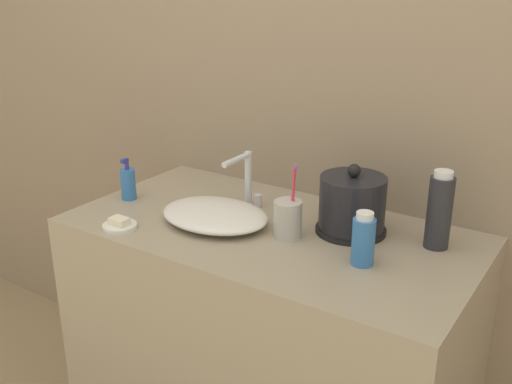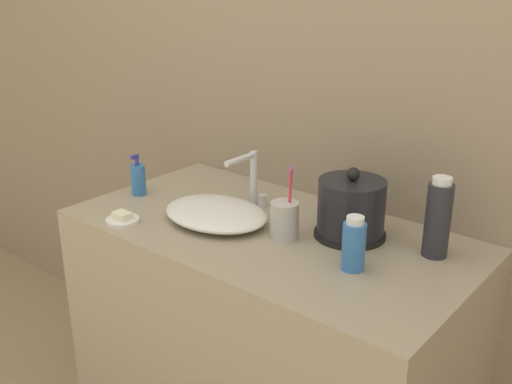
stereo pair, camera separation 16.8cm
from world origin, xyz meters
The scene contains 10 objects.
wall_back centered at (0.00, 0.63, 1.30)m, with size 6.00×0.04×2.60m.
vanity_counter centered at (0.00, 0.31, 0.44)m, with size 1.16×0.61×0.88m.
sink_basin centered at (-0.15, 0.25, 0.90)m, with size 0.33×0.25×0.05m.
faucet centered at (-0.15, 0.41, 0.97)m, with size 0.06×0.14×0.17m.
electric_kettle centered at (0.20, 0.41, 0.95)m, with size 0.20×0.20×0.20m.
toothbrush_cup centered at (0.07, 0.28, 0.93)m, with size 0.08×0.08×0.21m.
lotion_bottle centered at (-0.50, 0.25, 0.93)m, with size 0.05×0.05×0.14m.
shampoo_bottle centered at (0.31, 0.25, 0.94)m, with size 0.06×0.06×0.14m.
mouthwash_bottle centered at (0.43, 0.45, 0.98)m, with size 0.06×0.06×0.21m.
soap_dish centered at (-0.35, 0.07, 0.89)m, with size 0.10×0.10×0.03m.
Camera 1 is at (0.82, -1.01, 1.57)m, focal length 42.00 mm.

